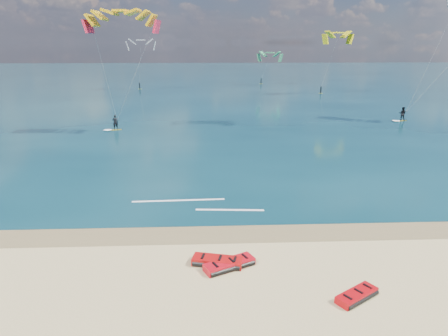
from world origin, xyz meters
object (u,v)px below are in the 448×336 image
(packed_kite_left, at_px, (229,268))
(kitesurfer_main, at_px, (118,64))
(packed_kite_right, at_px, (356,299))
(packed_kite_mid, at_px, (217,265))
(kitesurfer_far, at_px, (444,48))

(packed_kite_left, height_order, kitesurfer_main, kitesurfer_main)
(packed_kite_right, height_order, kitesurfer_main, kitesurfer_main)
(packed_kite_left, xyz_separation_m, packed_kite_mid, (-0.57, 0.30, 0.00))
(packed_kite_left, height_order, packed_kite_right, packed_kite_left)
(packed_kite_left, xyz_separation_m, kitesurfer_main, (-10.97, 30.23, 8.14))
(packed_kite_left, bearing_deg, packed_kite_mid, 125.98)
(packed_kite_right, relative_size, kitesurfer_main, 0.15)
(packed_kite_mid, relative_size, kitesurfer_main, 0.18)
(packed_kite_mid, distance_m, kitesurfer_main, 32.72)
(packed_kite_mid, distance_m, kitesurfer_far, 47.20)
(packed_kite_left, height_order, packed_kite_mid, packed_kite_mid)
(packed_kite_right, xyz_separation_m, kitesurfer_far, (24.32, 37.95, 9.75))
(packed_kite_mid, distance_m, packed_kite_right, 6.59)
(packed_kite_mid, relative_size, kitesurfer_far, 0.14)
(packed_kite_left, height_order, kitesurfer_far, kitesurfer_far)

